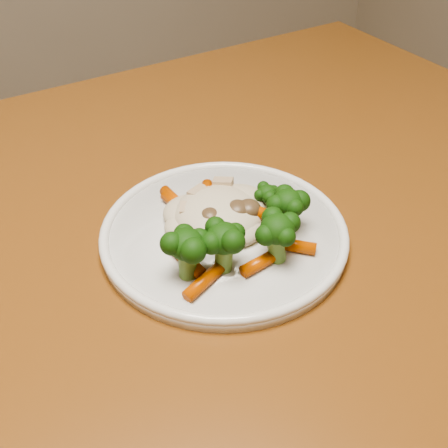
% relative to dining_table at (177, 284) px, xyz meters
% --- Properties ---
extents(dining_table, '(1.20, 0.89, 0.75)m').
position_rel_dining_table_xyz_m(dining_table, '(0.00, 0.00, 0.00)').
color(dining_table, brown).
rests_on(dining_table, ground).
extents(plate, '(0.25, 0.25, 0.01)m').
position_rel_dining_table_xyz_m(plate, '(0.03, -0.07, 0.12)').
color(plate, white).
rests_on(plate, dining_table).
extents(meal, '(0.16, 0.17, 0.05)m').
position_rel_dining_table_xyz_m(meal, '(0.03, -0.08, 0.14)').
color(meal, beige).
rests_on(meal, plate).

